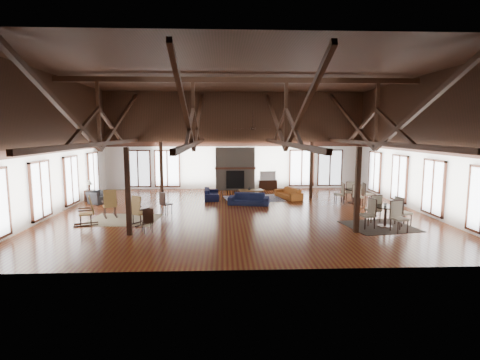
{
  "coord_description": "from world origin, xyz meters",
  "views": [
    {
      "loc": [
        -0.72,
        -16.33,
        3.58
      ],
      "look_at": [
        0.05,
        1.0,
        1.32
      ],
      "focal_mm": 28.0,
      "sensor_mm": 36.0,
      "label": 1
    }
  ],
  "objects_px": {
    "sofa_navy_front": "(249,199)",
    "armchair": "(99,197)",
    "cafe_table_far": "(353,193)",
    "cafe_table_near": "(386,212)",
    "tv_console": "(268,185)",
    "coffee_table": "(251,191)",
    "sofa_orange": "(289,193)",
    "sofa_navy_left": "(212,194)"
  },
  "relations": [
    {
      "from": "sofa_navy_front",
      "to": "sofa_navy_left",
      "type": "bearing_deg",
      "value": 150.2
    },
    {
      "from": "coffee_table",
      "to": "cafe_table_far",
      "type": "height_order",
      "value": "cafe_table_far"
    },
    {
      "from": "sofa_navy_left",
      "to": "armchair",
      "type": "xyz_separation_m",
      "value": [
        -5.6,
        -1.02,
        0.03
      ]
    },
    {
      "from": "sofa_navy_left",
      "to": "coffee_table",
      "type": "distance_m",
      "value": 2.13
    },
    {
      "from": "sofa_navy_left",
      "to": "tv_console",
      "type": "relative_size",
      "value": 1.7
    },
    {
      "from": "armchair",
      "to": "cafe_table_far",
      "type": "bearing_deg",
      "value": -61.12
    },
    {
      "from": "coffee_table",
      "to": "cafe_table_far",
      "type": "bearing_deg",
      "value": -26.76
    },
    {
      "from": "sofa_navy_front",
      "to": "cafe_table_near",
      "type": "height_order",
      "value": "cafe_table_near"
    },
    {
      "from": "coffee_table",
      "to": "armchair",
      "type": "height_order",
      "value": "armchair"
    },
    {
      "from": "sofa_navy_left",
      "to": "sofa_orange",
      "type": "height_order",
      "value": "sofa_navy_left"
    },
    {
      "from": "coffee_table",
      "to": "cafe_table_near",
      "type": "bearing_deg",
      "value": -63.83
    },
    {
      "from": "sofa_navy_front",
      "to": "cafe_table_far",
      "type": "relative_size",
      "value": 1.03
    },
    {
      "from": "sofa_navy_front",
      "to": "sofa_orange",
      "type": "height_order",
      "value": "sofa_navy_front"
    },
    {
      "from": "cafe_table_near",
      "to": "cafe_table_far",
      "type": "height_order",
      "value": "cafe_table_near"
    },
    {
      "from": "cafe_table_far",
      "to": "tv_console",
      "type": "distance_m",
      "value": 6.12
    },
    {
      "from": "sofa_navy_left",
      "to": "sofa_navy_front",
      "type": "bearing_deg",
      "value": -134.83
    },
    {
      "from": "armchair",
      "to": "tv_console",
      "type": "height_order",
      "value": "armchair"
    },
    {
      "from": "sofa_navy_front",
      "to": "cafe_table_far",
      "type": "bearing_deg",
      "value": 14.87
    },
    {
      "from": "coffee_table",
      "to": "cafe_table_near",
      "type": "relative_size",
      "value": 0.63
    },
    {
      "from": "cafe_table_far",
      "to": "tv_console",
      "type": "bearing_deg",
      "value": 127.74
    },
    {
      "from": "sofa_navy_left",
      "to": "sofa_orange",
      "type": "distance_m",
      "value": 4.15
    },
    {
      "from": "armchair",
      "to": "tv_console",
      "type": "bearing_deg",
      "value": -33.19
    },
    {
      "from": "sofa_navy_front",
      "to": "cafe_table_near",
      "type": "xyz_separation_m",
      "value": [
        4.86,
        -4.49,
        0.26
      ]
    },
    {
      "from": "sofa_orange",
      "to": "cafe_table_near",
      "type": "height_order",
      "value": "cafe_table_near"
    },
    {
      "from": "cafe_table_far",
      "to": "sofa_navy_front",
      "type": "bearing_deg",
      "value": -177.72
    },
    {
      "from": "sofa_navy_left",
      "to": "cafe_table_near",
      "type": "bearing_deg",
      "value": -135.04
    },
    {
      "from": "sofa_navy_left",
      "to": "cafe_table_near",
      "type": "xyz_separation_m",
      "value": [
        6.74,
        -6.2,
        0.27
      ]
    },
    {
      "from": "sofa_navy_front",
      "to": "tv_console",
      "type": "xyz_separation_m",
      "value": [
        1.54,
        5.05,
        -0.01
      ]
    },
    {
      "from": "cafe_table_near",
      "to": "sofa_orange",
      "type": "bearing_deg",
      "value": 112.63
    },
    {
      "from": "armchair",
      "to": "cafe_table_near",
      "type": "bearing_deg",
      "value": -81.73
    },
    {
      "from": "sofa_navy_front",
      "to": "armchair",
      "type": "height_order",
      "value": "armchair"
    },
    {
      "from": "cafe_table_near",
      "to": "tv_console",
      "type": "bearing_deg",
      "value": 109.2
    },
    {
      "from": "armchair",
      "to": "cafe_table_near",
      "type": "height_order",
      "value": "cafe_table_near"
    },
    {
      "from": "sofa_orange",
      "to": "coffee_table",
      "type": "relative_size",
      "value": 1.39
    },
    {
      "from": "sofa_orange",
      "to": "cafe_table_far",
      "type": "bearing_deg",
      "value": 43.57
    },
    {
      "from": "armchair",
      "to": "cafe_table_far",
      "type": "distance_m",
      "value": 12.77
    },
    {
      "from": "cafe_table_near",
      "to": "tv_console",
      "type": "xyz_separation_m",
      "value": [
        -3.32,
        9.53,
        -0.27
      ]
    },
    {
      "from": "cafe_table_near",
      "to": "tv_console",
      "type": "relative_size",
      "value": 1.93
    },
    {
      "from": "sofa_navy_front",
      "to": "tv_console",
      "type": "distance_m",
      "value": 5.28
    },
    {
      "from": "sofa_navy_front",
      "to": "sofa_navy_left",
      "type": "distance_m",
      "value": 2.54
    },
    {
      "from": "coffee_table",
      "to": "cafe_table_near",
      "type": "xyz_separation_m",
      "value": [
        4.62,
        -6.14,
        0.12
      ]
    },
    {
      "from": "sofa_navy_front",
      "to": "sofa_orange",
      "type": "distance_m",
      "value": 2.86
    }
  ]
}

